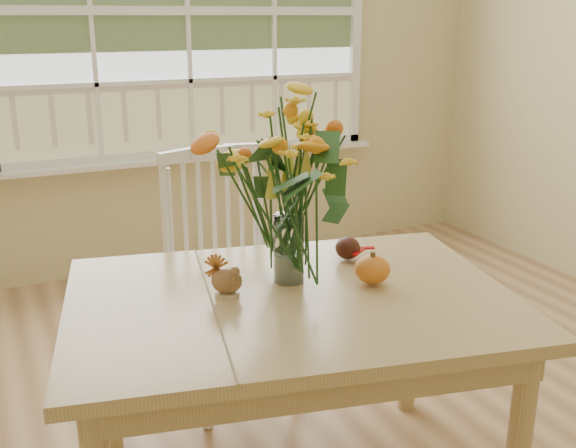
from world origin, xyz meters
name	(u,v)px	position (x,y,z in m)	size (l,w,h in m)	color
wall_back	(187,46)	(0.00, 2.25, 1.35)	(4.00, 0.02, 2.70)	#D5C188
window	(187,14)	(0.00, 2.21, 1.53)	(2.42, 0.12, 1.74)	silver
dining_table	(291,322)	(-0.39, -0.04, 0.62)	(1.50, 1.20, 0.71)	tan
windsor_chair	(225,263)	(-0.34, 0.71, 0.56)	(0.49, 0.47, 1.00)	white
flower_vase	(289,181)	(-0.35, 0.07, 1.04)	(0.46, 0.46, 0.54)	white
pumpkin	(372,271)	(-0.12, -0.06, 0.76)	(0.11, 0.11, 0.09)	orange
turkey_figurine	(227,281)	(-0.57, 0.04, 0.76)	(0.12, 0.11, 0.12)	#CCB78C
dark_gourd	(348,249)	(-0.08, 0.16, 0.75)	(0.12, 0.09, 0.08)	#38160F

